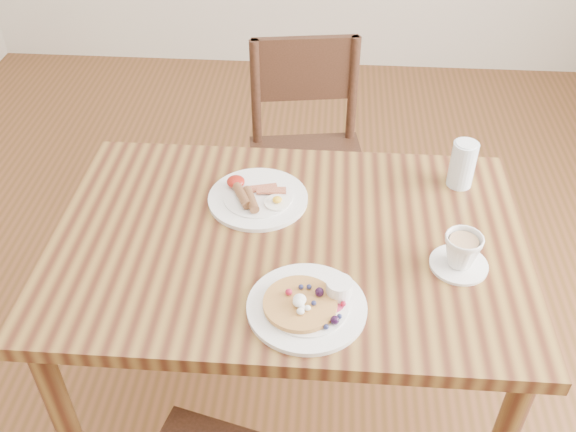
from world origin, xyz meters
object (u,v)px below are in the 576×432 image
(dining_table, at_px, (288,265))
(chair_far, at_px, (307,151))
(teacup_saucer, at_px, (461,253))
(water_glass, at_px, (462,164))
(pancake_plate, at_px, (309,304))
(breakfast_plate, at_px, (256,197))

(dining_table, xyz_separation_m, chair_far, (0.01, 0.77, -0.16))
(teacup_saucer, height_order, water_glass, water_glass)
(pancake_plate, distance_m, water_glass, 0.64)
(dining_table, relative_size, teacup_saucer, 8.57)
(dining_table, xyz_separation_m, breakfast_plate, (-0.10, 0.14, 0.11))
(breakfast_plate, distance_m, water_glass, 0.57)
(chair_far, distance_m, teacup_saucer, 0.98)
(chair_far, relative_size, teacup_saucer, 6.29)
(dining_table, distance_m, breakfast_plate, 0.21)
(water_glass, bearing_deg, pancake_plate, -128.63)
(dining_table, bearing_deg, water_glass, 29.48)
(dining_table, distance_m, teacup_saucer, 0.45)
(pancake_plate, bearing_deg, water_glass, 51.37)
(chair_far, height_order, breakfast_plate, chair_far)
(chair_far, xyz_separation_m, teacup_saucer, (0.40, -0.85, 0.30))
(breakfast_plate, height_order, teacup_saucer, teacup_saucer)
(pancake_plate, height_order, breakfast_plate, pancake_plate)
(teacup_saucer, bearing_deg, dining_table, 170.09)
(pancake_plate, bearing_deg, dining_table, 105.08)
(pancake_plate, relative_size, water_glass, 2.02)
(dining_table, bearing_deg, teacup_saucer, -9.91)
(dining_table, height_order, teacup_saucer, teacup_saucer)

